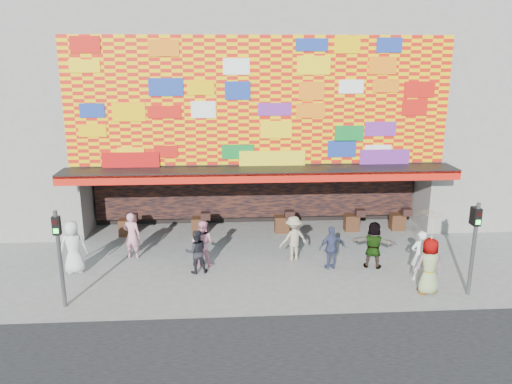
% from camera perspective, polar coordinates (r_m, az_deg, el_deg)
% --- Properties ---
extents(ground, '(90.00, 90.00, 0.00)m').
position_cam_1_polar(ground, '(17.00, 1.31, -9.91)').
color(ground, slate).
rests_on(ground, ground).
extents(shop_building, '(15.20, 9.40, 10.00)m').
position_cam_1_polar(shop_building, '(23.62, -0.31, 10.42)').
color(shop_building, gray).
rests_on(shop_building, ground).
extents(signal_left, '(0.22, 0.20, 3.00)m').
position_cam_1_polar(signal_left, '(15.61, -21.59, -5.99)').
color(signal_left, '#59595B').
rests_on(signal_left, ground).
extents(signal_right, '(0.22, 0.20, 3.00)m').
position_cam_1_polar(signal_right, '(16.64, 23.70, -4.91)').
color(signal_right, '#59595B').
rests_on(signal_right, ground).
extents(ped_a, '(1.00, 0.75, 1.85)m').
position_cam_1_polar(ped_a, '(18.26, -20.15, -5.91)').
color(ped_a, beige).
rests_on(ped_a, ground).
extents(ped_b, '(0.71, 0.54, 1.74)m').
position_cam_1_polar(ped_b, '(18.93, -13.99, -4.84)').
color(ped_b, '#CB8394').
rests_on(ped_b, ground).
extents(ped_c, '(0.85, 0.72, 1.54)m').
position_cam_1_polar(ped_c, '(17.31, -6.84, -6.78)').
color(ped_c, black).
rests_on(ped_c, ground).
extents(ped_d, '(1.22, 0.94, 1.66)m').
position_cam_1_polar(ped_d, '(18.24, 4.29, -5.32)').
color(ped_d, gray).
rests_on(ped_d, ground).
extents(ped_e, '(0.98, 0.58, 1.56)m').
position_cam_1_polar(ped_e, '(17.69, 8.61, -6.31)').
color(ped_e, '#363C5F').
rests_on(ped_e, ground).
extents(ped_f, '(1.64, 1.00, 1.68)m').
position_cam_1_polar(ped_f, '(18.06, 13.28, -5.89)').
color(ped_f, gray).
rests_on(ped_f, ground).
extents(ped_g, '(0.95, 0.69, 1.81)m').
position_cam_1_polar(ped_g, '(16.62, 19.17, -8.00)').
color(ped_g, gray).
rests_on(ped_g, ground).
extents(ped_h, '(0.66, 0.48, 1.71)m').
position_cam_1_polar(ped_h, '(17.51, 18.20, -6.90)').
color(ped_h, silver).
rests_on(ped_h, ground).
extents(ped_i, '(0.93, 0.80, 1.64)m').
position_cam_1_polar(ped_i, '(17.89, -6.15, -5.82)').
color(ped_i, pink).
rests_on(ped_i, ground).
extents(parasol, '(1.45, 1.46, 1.99)m').
position_cam_1_polar(parasol, '(16.17, 19.58, -3.72)').
color(parasol, beige).
rests_on(parasol, ground).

